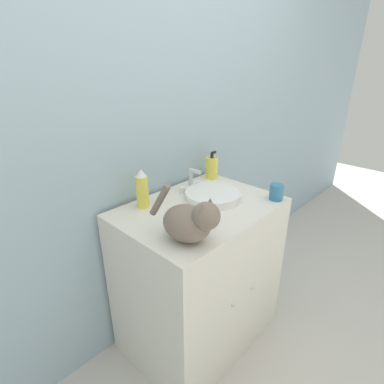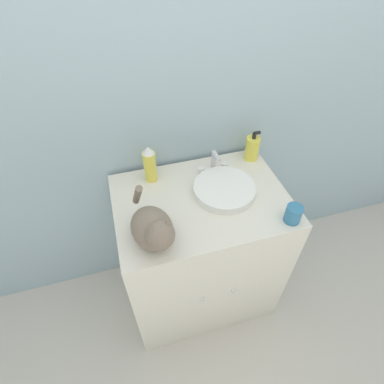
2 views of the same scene
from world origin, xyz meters
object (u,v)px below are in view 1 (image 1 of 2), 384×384
at_px(cup, 276,192).
at_px(cat, 190,221).
at_px(soap_bottle, 212,167).
at_px(spray_bottle, 142,189).

bearing_deg(cup, cat, 175.04).
xyz_separation_m(soap_bottle, spray_bottle, (-0.54, -0.02, 0.03)).
bearing_deg(spray_bottle, soap_bottle, 1.60).
bearing_deg(cat, spray_bottle, 158.40).
distance_m(spray_bottle, cup, 0.68).
bearing_deg(spray_bottle, cat, -98.65).
bearing_deg(cat, cup, 72.10).
xyz_separation_m(cat, cup, (0.59, -0.05, -0.05)).
relative_size(cat, cup, 3.99).
relative_size(soap_bottle, spray_bottle, 0.85).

